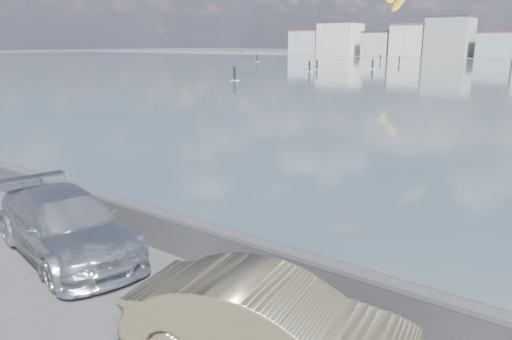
{
  "coord_description": "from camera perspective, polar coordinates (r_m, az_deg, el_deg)",
  "views": [
    {
      "loc": [
        8.4,
        -5.48,
        5.28
      ],
      "look_at": [
        1.0,
        4.0,
        2.2
      ],
      "focal_mm": 35.0,
      "sensor_mm": 36.0,
      "label": 1
    }
  ],
  "objects": [
    {
      "name": "car_champagne",
      "position": [
        8.52,
        1.54,
        -17.35
      ],
      "size": [
        5.15,
        2.76,
        1.61
      ],
      "primitive_type": "imported",
      "rotation": [
        0.0,
        0.0,
        1.8
      ],
      "color": "tan",
      "rests_on": "ground"
    },
    {
      "name": "ground",
      "position": [
        11.34,
        -17.19,
        -14.09
      ],
      "size": [
        700.0,
        700.0,
        0.0
      ],
      "primitive_type": "plane",
      "color": "#333335",
      "rests_on": "ground"
    },
    {
      "name": "seawall",
      "position": [
        12.64,
        -7.29,
        -7.59
      ],
      "size": [
        400.0,
        0.36,
        1.08
      ],
      "color": "#28282B",
      "rests_on": "ground"
    },
    {
      "name": "kitesurfer_9",
      "position": [
        111.7,
        15.97,
        17.79
      ],
      "size": [
        4.22,
        10.27,
        15.7
      ],
      "color": "#BF8C19",
      "rests_on": "ground"
    },
    {
      "name": "car_silver",
      "position": [
        13.56,
        -20.87,
        -5.88
      ],
      "size": [
        5.91,
        3.33,
        1.62
      ],
      "primitive_type": "imported",
      "rotation": [
        0.0,
        0.0,
        1.37
      ],
      "color": "silver",
      "rests_on": "ground"
    }
  ]
}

